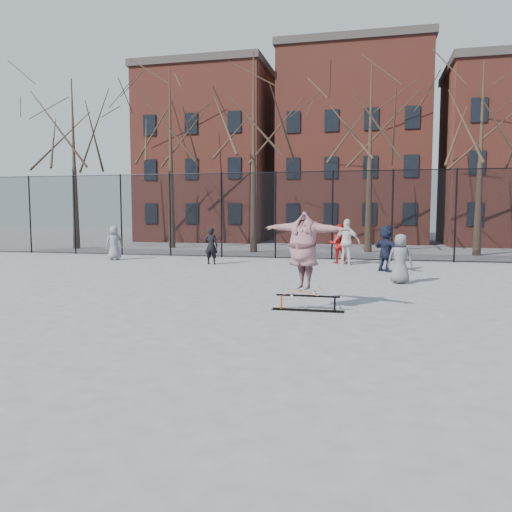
% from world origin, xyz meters
% --- Properties ---
extents(ground, '(100.00, 100.00, 0.00)m').
position_xyz_m(ground, '(0.00, 0.00, 0.00)').
color(ground, slate).
extents(skate_rail, '(1.61, 0.25, 0.35)m').
position_xyz_m(skate_rail, '(1.60, 1.29, 0.14)').
color(skate_rail, black).
rests_on(skate_rail, ground).
extents(skateboard, '(0.77, 0.18, 0.09)m').
position_xyz_m(skateboard, '(1.50, 1.29, 0.40)').
color(skateboard, '#A66E42').
rests_on(skateboard, skate_rail).
extents(skater, '(2.18, 1.30, 1.72)m').
position_xyz_m(skater, '(1.50, 1.29, 1.30)').
color(skater, '#56317C').
rests_on(skater, skateboard).
extents(bystander_grey, '(0.89, 0.84, 1.53)m').
position_xyz_m(bystander_grey, '(-8.32, 10.65, 0.76)').
color(bystander_grey, slate).
rests_on(bystander_grey, ground).
extents(bystander_black, '(0.57, 0.38, 1.53)m').
position_xyz_m(bystander_black, '(-3.50, 9.92, 0.76)').
color(bystander_black, black).
rests_on(bystander_black, ground).
extents(bystander_red, '(0.83, 0.67, 1.64)m').
position_xyz_m(bystander_red, '(1.60, 11.53, 0.82)').
color(bystander_red, '#AE110F').
rests_on(bystander_red, ground).
extents(bystander_white, '(1.18, 0.79, 1.87)m').
position_xyz_m(bystander_white, '(1.97, 11.02, 0.93)').
color(bystander_white, silver).
rests_on(bystander_white, ground).
extents(bystander_navy, '(1.33, 1.55, 1.68)m').
position_xyz_m(bystander_navy, '(3.46, 9.04, 0.84)').
color(bystander_navy, '#191F33').
rests_on(bystander_navy, ground).
extents(bystander_extra, '(0.76, 0.51, 1.52)m').
position_xyz_m(bystander_extra, '(3.81, 6.05, 0.76)').
color(bystander_extra, '#5A5A5F').
rests_on(bystander_extra, ground).
extents(fence, '(34.03, 0.07, 4.00)m').
position_xyz_m(fence, '(-0.01, 13.00, 2.05)').
color(fence, black).
rests_on(fence, ground).
extents(tree_row, '(33.66, 7.46, 10.67)m').
position_xyz_m(tree_row, '(-0.25, 17.15, 7.36)').
color(tree_row, black).
rests_on(tree_row, ground).
extents(rowhouses, '(29.00, 7.00, 13.00)m').
position_xyz_m(rowhouses, '(0.72, 26.00, 6.06)').
color(rowhouses, brown).
rests_on(rowhouses, ground).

